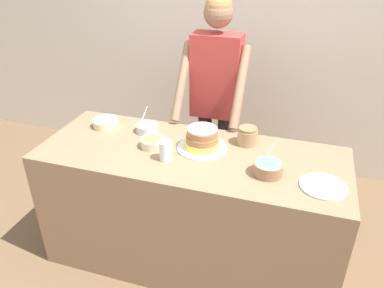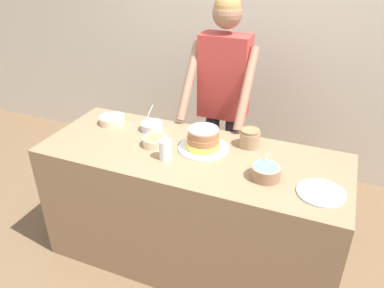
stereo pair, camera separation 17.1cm
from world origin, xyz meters
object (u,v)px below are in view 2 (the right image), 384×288
object	(u,v)px
person_baker	(224,87)
ceramic_plate	(321,193)
frosting_bowl_blue	(266,172)
frosting_bowl_pink	(112,119)
stoneware_jar	(250,138)
cake	(203,140)
drinking_glass	(165,150)
frosting_bowl_white	(152,126)
frosting_bowl_yellow	(155,141)

from	to	relation	value
person_baker	ceramic_plate	xyz separation A→B (m)	(0.84, -0.86, -0.19)
frosting_bowl_blue	frosting_bowl_pink	xyz separation A→B (m)	(-1.21, 0.28, -0.01)
stoneware_jar	cake	bearing A→B (deg)	-151.00
cake	frosting_bowl_blue	distance (m)	0.49
frosting_bowl_pink	stoneware_jar	world-z (taller)	stoneware_jar
cake	drinking_glass	world-z (taller)	cake
person_baker	frosting_bowl_pink	size ratio (longest dim) A/B	9.44
frosting_bowl_blue	ceramic_plate	world-z (taller)	frosting_bowl_blue
ceramic_plate	person_baker	bearing A→B (deg)	134.51
frosting_bowl_pink	drinking_glass	distance (m)	0.66
frosting_bowl_blue	frosting_bowl_white	distance (m)	0.94
drinking_glass	stoneware_jar	world-z (taller)	drinking_glass
person_baker	cake	size ratio (longest dim) A/B	5.39
person_baker	drinking_glass	distance (m)	0.86
person_baker	frosting_bowl_white	distance (m)	0.66
cake	frosting_bowl_pink	bearing A→B (deg)	172.58
frosting_bowl_white	ceramic_plate	distance (m)	1.25
cake	person_baker	bearing A→B (deg)	96.88
ceramic_plate	frosting_bowl_pink	bearing A→B (deg)	168.29
frosting_bowl_yellow	stoneware_jar	distance (m)	0.63
person_baker	stoneware_jar	world-z (taller)	person_baker
frosting_bowl_white	ceramic_plate	world-z (taller)	frosting_bowl_white
frosting_bowl_blue	stoneware_jar	size ratio (longest dim) A/B	1.30
drinking_glass	frosting_bowl_blue	bearing A→B (deg)	2.30
ceramic_plate	frosting_bowl_white	bearing A→B (deg)	164.63
frosting_bowl_pink	person_baker	bearing A→B (deg)	38.32
ceramic_plate	stoneware_jar	world-z (taller)	stoneware_jar
person_baker	frosting_bowl_pink	bearing A→B (deg)	-141.68
person_baker	cake	world-z (taller)	person_baker
frosting_bowl_white	stoneware_jar	size ratio (longest dim) A/B	1.25
frosting_bowl_yellow	frosting_bowl_white	bearing A→B (deg)	123.00
person_baker	drinking_glass	size ratio (longest dim) A/B	14.08
frosting_bowl_white	ceramic_plate	xyz separation A→B (m)	(1.21, -0.33, -0.03)
person_baker	frosting_bowl_white	bearing A→B (deg)	-124.57
frosting_bowl_yellow	frosting_bowl_pink	bearing A→B (deg)	158.30
cake	stoneware_jar	size ratio (longest dim) A/B	2.48
stoneware_jar	frosting_bowl_pink	bearing A→B (deg)	-177.19
frosting_bowl_pink	drinking_glass	world-z (taller)	drinking_glass
stoneware_jar	frosting_bowl_white	bearing A→B (deg)	-177.11
person_baker	cake	xyz separation A→B (m)	(0.08, -0.64, -0.13)
frosting_bowl_pink	frosting_bowl_white	xyz separation A→B (m)	(0.32, 0.01, 0.00)
cake	frosting_bowl_yellow	xyz separation A→B (m)	(-0.31, -0.08, -0.03)
frosting_bowl_pink	stoneware_jar	xyz separation A→B (m)	(1.03, 0.05, 0.03)
frosting_bowl_blue	drinking_glass	xyz separation A→B (m)	(-0.63, -0.03, 0.02)
drinking_glass	ceramic_plate	world-z (taller)	drinking_glass
frosting_bowl_blue	ceramic_plate	bearing A→B (deg)	-6.92
person_baker	frosting_bowl_blue	bearing A→B (deg)	-57.15
ceramic_plate	cake	bearing A→B (deg)	164.15
frosting_bowl_white	drinking_glass	size ratio (longest dim) A/B	1.31
frosting_bowl_blue	stoneware_jar	bearing A→B (deg)	118.87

